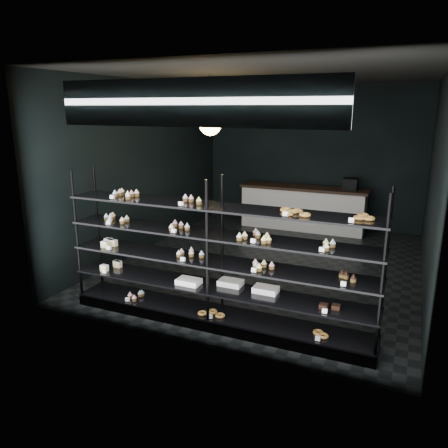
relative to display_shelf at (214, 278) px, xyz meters
The scene contains 5 objects.
room 2.64m from the display_shelf, 90.90° to the left, with size 5.01×6.01×3.20m.
display_shelf is the anchor object (origin of this frame).
signage 2.17m from the display_shelf, 94.60° to the right, with size 3.30×0.05×0.50m.
pendant_lamp 2.51m from the display_shelf, 116.23° to the left, with size 0.34×0.34×0.90m.
service_counter 4.95m from the display_shelf, 90.57° to the left, with size 2.85×0.65×1.23m.
Camera 1 is at (2.21, -7.09, 2.70)m, focal length 35.00 mm.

